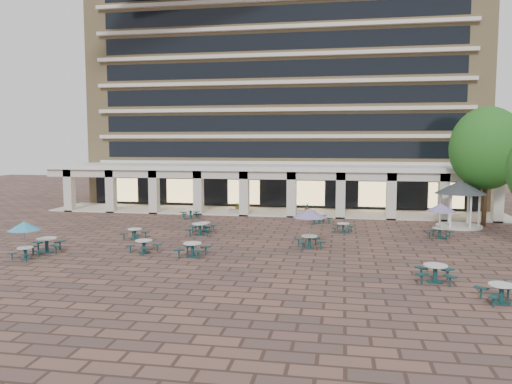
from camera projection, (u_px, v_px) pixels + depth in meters
ground at (239, 244)px, 31.97m from camera, size 120.00×120.00×0.00m
apartment_building at (285, 88)px, 55.68m from camera, size 40.00×15.50×25.20m
retail_arcade at (272, 180)px, 46.17m from camera, size 42.00×6.60×4.40m
picnic_table_0 at (47, 244)px, 29.59m from camera, size 2.31×2.31×0.85m
picnic_table_1 at (144, 245)px, 29.53m from camera, size 2.08×2.08×0.75m
picnic_table_2 at (192, 248)px, 28.53m from camera, size 1.91×1.91×0.79m
picnic_table_3 at (501, 292)px, 20.27m from camera, size 1.95×1.95×0.78m
picnic_table_4 at (24, 227)px, 27.82m from camera, size 1.82×1.82×2.10m
picnic_table_5 at (135, 233)px, 33.68m from camera, size 1.77×1.77×0.71m
picnic_table_6 at (310, 215)px, 30.74m from camera, size 2.12×2.12×2.45m
picnic_table_7 at (435, 272)px, 23.28m from camera, size 2.00×2.00×0.83m
picnic_table_8 at (200, 228)px, 35.13m from camera, size 2.04×2.04×0.83m
picnic_table_9 at (205, 226)px, 36.73m from camera, size 1.74×1.74×0.65m
picnic_table_10 at (343, 227)px, 36.17m from camera, size 1.70×1.70×0.67m
picnic_table_11 at (441, 209)px, 33.71m from camera, size 2.06×2.06×2.38m
picnic_table_12 at (191, 213)px, 42.81m from camera, size 2.18×2.18×0.79m
picnic_table_13 at (319, 217)px, 40.28m from camera, size 2.24×2.24×0.82m
gazebo at (460, 193)px, 38.13m from camera, size 3.82×3.82×3.56m
tree_east_c at (487, 148)px, 38.37m from camera, size 5.57×5.57×9.27m
planter_left at (237, 210)px, 45.05m from camera, size 1.50×0.68×1.19m
planter_right at (307, 211)px, 43.98m from camera, size 1.50×0.72×1.21m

